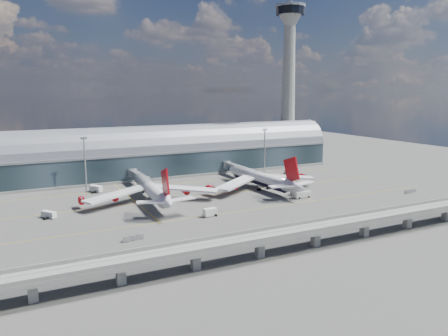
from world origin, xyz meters
name	(u,v)px	position (x,y,z in m)	size (l,w,h in m)	color
ground	(232,205)	(0.00, 0.00, 0.00)	(500.00, 500.00, 0.00)	#474744
taxi_lines	(210,194)	(0.00, 22.11, 0.01)	(200.00, 80.12, 0.01)	gold
terminal	(169,154)	(0.00, 77.99, 11.34)	(200.00, 30.00, 28.00)	#1D2A31
control_tower	(288,84)	(85.00, 83.00, 51.64)	(19.00, 19.00, 103.00)	gray
guideway	(316,229)	(0.00, -55.00, 5.29)	(220.00, 8.50, 7.20)	gray
floodlight_mast_left	(85,162)	(-50.00, 55.00, 13.63)	(3.00, 0.70, 25.70)	gray
floodlight_mast_right	(265,150)	(50.00, 55.00, 13.63)	(3.00, 0.70, 25.70)	gray
airliner_left	(152,190)	(-28.76, 18.82, 5.52)	(60.38, 63.46, 19.33)	white
airliner_right	(261,179)	(26.60, 20.06, 5.02)	(58.39, 61.04, 19.36)	white
jet_bridge_left	(138,176)	(-25.09, 53.12, 5.18)	(4.40, 28.00, 7.25)	gray
jet_bridge_right	(237,168)	(29.99, 51.18, 5.18)	(4.40, 32.00, 7.25)	gray
service_truck_0	(49,214)	(-70.49, 14.04, 1.34)	(5.25, 6.29, 2.59)	silver
service_truck_1	(210,212)	(-15.42, -11.20, 1.56)	(5.62, 3.28, 3.09)	silver
service_truck_2	(303,195)	(33.66, -3.47, 1.50)	(7.99, 2.55, 2.89)	silver
service_truck_3	(296,192)	(33.78, 1.34, 1.55)	(2.93, 6.40, 3.02)	silver
service_truck_4	(287,172)	(59.89, 46.03, 1.25)	(2.22, 4.32, 2.48)	silver
service_truck_5	(96,189)	(-46.66, 49.54, 1.62)	(5.68, 6.85, 3.16)	silver
cargo_train_0	(133,238)	(-48.76, -24.76, 0.82)	(7.17, 2.49, 1.57)	gray
cargo_train_1	(399,210)	(53.22, -39.47, 0.99)	(14.21, 5.32, 1.89)	gray
cargo_train_2	(410,191)	(84.78, -18.00, 0.79)	(6.88, 2.02, 1.52)	gray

